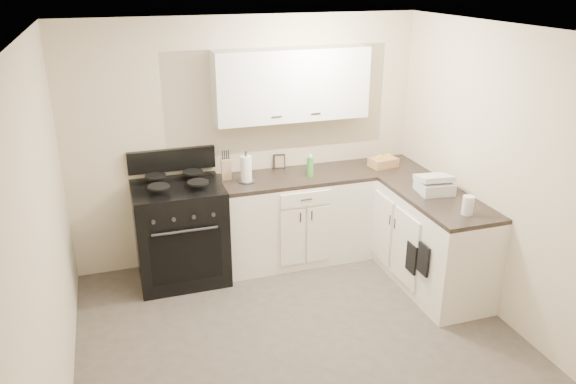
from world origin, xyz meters
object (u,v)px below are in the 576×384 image
object	(u,v)px
knife_block	(226,169)
wicker_basket	(383,162)
paper_towel	(246,169)
stove	(181,235)
countertop_grill	(434,187)

from	to	relation	value
knife_block	wicker_basket	bearing A→B (deg)	0.38
wicker_basket	paper_towel	bearing A→B (deg)	179.95
stove	countertop_grill	xyz separation A→B (m)	(2.29, -0.82, 0.54)
knife_block	paper_towel	world-z (taller)	paper_towel
stove	countertop_grill	bearing A→B (deg)	-19.63
knife_block	paper_towel	bearing A→B (deg)	-33.04
paper_towel	knife_block	bearing A→B (deg)	141.87
wicker_basket	countertop_grill	xyz separation A→B (m)	(0.11, -0.82, 0.01)
stove	paper_towel	bearing A→B (deg)	0.36
paper_towel	wicker_basket	size ratio (longest dim) A/B	0.93
stove	wicker_basket	xyz separation A→B (m)	(2.18, 0.00, 0.53)
knife_block	wicker_basket	xyz separation A→B (m)	(1.67, -0.14, -0.06)
knife_block	countertop_grill	bearing A→B (deg)	-23.17
countertop_grill	paper_towel	bearing A→B (deg)	159.86
paper_towel	countertop_grill	world-z (taller)	paper_towel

